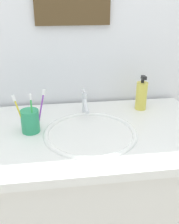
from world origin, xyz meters
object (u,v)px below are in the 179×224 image
faucet (85,104)px  toothbrush_yellow (19,112)px  toothbrush_purple (41,108)px  toothbrush_cup (30,121)px  toothbrush_green (32,111)px  soap_dispenser (141,95)px

faucet → toothbrush_yellow: 0.34m
toothbrush_yellow → toothbrush_purple: bearing=8.1°
toothbrush_cup → toothbrush_purple: 0.08m
toothbrush_purple → toothbrush_cup: bearing=176.8°
toothbrush_green → toothbrush_cup: bearing=116.3°
toothbrush_cup → toothbrush_green: 0.07m
toothbrush_purple → soap_dispenser: 0.54m
soap_dispenser → toothbrush_cup: bearing=-162.7°
toothbrush_yellow → toothbrush_purple: size_ratio=0.92×
toothbrush_yellow → toothbrush_purple: (0.09, 0.01, 0.01)m
faucet → soap_dispenser: (0.30, 0.03, 0.02)m
toothbrush_yellow → soap_dispenser: 0.63m
toothbrush_green → toothbrush_purple: toothbrush_purple is taller
toothbrush_purple → faucet: bearing=35.2°
toothbrush_cup → toothbrush_green: toothbrush_green is taller
toothbrush_yellow → soap_dispenser: size_ratio=0.96×
faucet → toothbrush_cup: size_ratio=1.44×
toothbrush_yellow → soap_dispenser: bearing=17.6°
toothbrush_cup → soap_dispenser: size_ratio=0.56×
toothbrush_green → toothbrush_purple: size_ratio=0.95×
toothbrush_cup → toothbrush_green: bearing=-63.7°
faucet → toothbrush_purple: 0.26m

